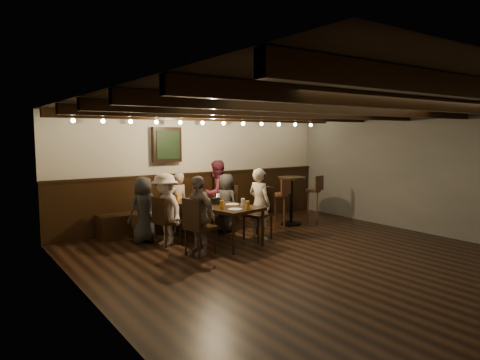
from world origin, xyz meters
TOP-DOWN VIEW (x-y plane):
  - room at (-0.29, 2.21)m, footprint 7.00×7.00m
  - dining_table at (-0.59, 1.92)m, footprint 1.17×1.98m
  - chair_left_near at (-1.38, 2.23)m, footprint 0.46×0.46m
  - chair_left_far at (-1.21, 1.35)m, footprint 0.50×0.50m
  - chair_right_near at (0.03, 2.50)m, footprint 0.50×0.50m
  - chair_right_far at (0.21, 1.62)m, footprint 0.53×0.53m
  - person_bench_left at (-1.64, 2.64)m, footprint 0.65×0.49m
  - person_bench_centre at (-0.79, 2.95)m, footprint 0.49×0.37m
  - person_bench_right at (0.13, 2.98)m, footprint 0.78×0.66m
  - person_left_near at (-1.41, 2.22)m, footprint 0.63×0.90m
  - person_left_far at (-1.24, 1.34)m, footprint 0.45×0.81m
  - person_right_near at (0.06, 2.51)m, footprint 0.48×0.63m
  - person_right_far at (0.23, 1.62)m, footprint 0.41×0.54m
  - pint_a at (-0.99, 2.56)m, footprint 0.07×0.07m
  - pint_b at (-0.46, 2.61)m, footprint 0.07×0.07m
  - pint_c at (-0.90, 1.96)m, footprint 0.07×0.07m
  - pint_d at (-0.33, 2.18)m, footprint 0.07×0.07m
  - pint_e at (-0.72, 1.44)m, footprint 0.07×0.07m
  - pint_f at (-0.29, 1.42)m, footprint 0.07×0.07m
  - pint_g at (-0.39, 1.15)m, footprint 0.07×0.07m
  - plate_near at (-0.60, 1.21)m, footprint 0.24×0.24m
  - plate_far at (-0.35, 1.66)m, footprint 0.24×0.24m
  - condiment_caddy at (-0.58, 1.87)m, footprint 0.15×0.10m
  - candle at (-0.53, 2.24)m, footprint 0.05×0.05m
  - high_top_table at (1.58, 2.24)m, footprint 0.59×0.59m
  - bar_stool_left at (1.08, 2.03)m, footprint 0.34×0.36m
  - bar_stool_right at (2.08, 2.08)m, footprint 0.34×0.36m

SIDE VIEW (x-z plane):
  - chair_left_near at x=-1.38m, z-range -0.17..0.70m
  - chair_left_far at x=-1.21m, z-range -0.18..0.75m
  - chair_right_near at x=0.03m, z-range -0.18..0.75m
  - chair_right_far at x=0.21m, z-range -0.19..0.79m
  - bar_stool_left at x=1.08m, z-range -0.14..0.93m
  - bar_stool_right at x=2.08m, z-range -0.14..0.93m
  - person_right_near at x=0.06m, z-range 0.00..1.18m
  - person_bench_left at x=-1.64m, z-range 0.00..1.20m
  - person_bench_centre at x=-0.79m, z-range 0.00..1.21m
  - dining_table at x=-0.59m, z-range 0.29..0.99m
  - person_left_near at x=-1.41m, z-range 0.00..1.28m
  - person_left_far at x=-1.24m, z-range 0.00..1.30m
  - person_right_far at x=0.23m, z-range 0.00..1.33m
  - high_top_table at x=1.58m, z-range 0.16..1.21m
  - plate_near at x=-0.60m, z-range 0.70..0.71m
  - plate_far at x=-0.35m, z-range 0.70..0.71m
  - person_bench_right at x=0.13m, z-range 0.00..1.42m
  - candle at x=-0.53m, z-range 0.70..0.75m
  - condiment_caddy at x=-0.58m, z-range 0.70..0.82m
  - pint_a at x=-0.99m, z-range 0.70..0.84m
  - pint_b at x=-0.46m, z-range 0.70..0.84m
  - pint_c at x=-0.90m, z-range 0.70..0.84m
  - pint_d at x=-0.33m, z-range 0.70..0.84m
  - pint_e at x=-0.72m, z-range 0.70..0.84m
  - pint_f at x=-0.29m, z-range 0.70..0.84m
  - pint_g at x=-0.39m, z-range 0.70..0.84m
  - room at x=-0.29m, z-range -2.43..4.57m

